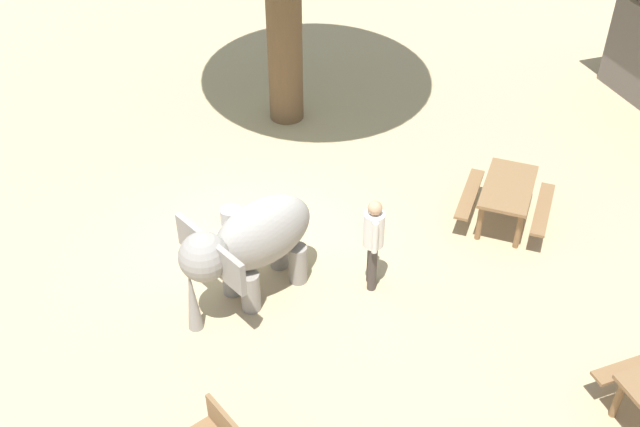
{
  "coord_description": "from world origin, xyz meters",
  "views": [
    {
      "loc": [
        9.47,
        -2.1,
        8.15
      ],
      "look_at": [
        0.5,
        0.94,
        0.8
      ],
      "focal_mm": 42.42,
      "sensor_mm": 36.0,
      "label": 1
    }
  ],
  "objects_px": {
    "person_handler": "(373,238)",
    "feed_bucket": "(231,217)",
    "elephant": "(250,243)",
    "picnic_table_far": "(507,194)"
  },
  "relations": [
    {
      "from": "person_handler",
      "to": "feed_bucket",
      "type": "relative_size",
      "value": 4.5
    },
    {
      "from": "person_handler",
      "to": "picnic_table_far",
      "type": "height_order",
      "value": "person_handler"
    },
    {
      "from": "elephant",
      "to": "picnic_table_far",
      "type": "height_order",
      "value": "elephant"
    },
    {
      "from": "person_handler",
      "to": "picnic_table_far",
      "type": "relative_size",
      "value": 0.77
    },
    {
      "from": "person_handler",
      "to": "elephant",
      "type": "bearing_deg",
      "value": 4.86
    },
    {
      "from": "picnic_table_far",
      "to": "feed_bucket",
      "type": "xyz_separation_m",
      "value": [
        -1.44,
        -4.47,
        -0.43
      ]
    },
    {
      "from": "person_handler",
      "to": "feed_bucket",
      "type": "distance_m",
      "value": 2.89
    },
    {
      "from": "elephant",
      "to": "person_handler",
      "type": "distance_m",
      "value": 1.83
    },
    {
      "from": "elephant",
      "to": "feed_bucket",
      "type": "height_order",
      "value": "elephant"
    },
    {
      "from": "picnic_table_far",
      "to": "feed_bucket",
      "type": "bearing_deg",
      "value": -68.88
    }
  ]
}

